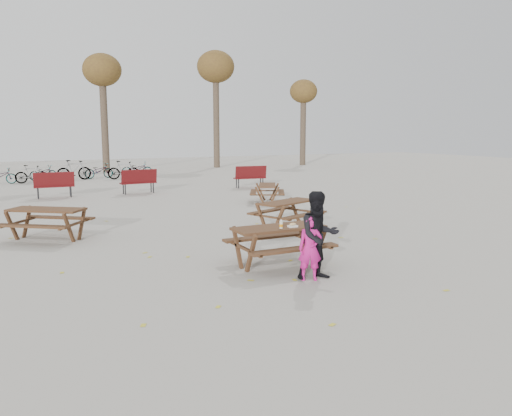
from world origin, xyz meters
name	(u,v)px	position (x,y,z in m)	size (l,w,h in m)	color
ground	(279,265)	(0.00, 0.00, 0.00)	(80.00, 80.00, 0.00)	gray
main_picnic_table	(279,236)	(0.00, 0.00, 0.59)	(1.80, 1.45, 0.78)	#3D2816
food_tray	(293,226)	(0.20, -0.18, 0.79)	(0.18, 0.11, 0.04)	white
bread_roll	(293,224)	(0.20, -0.18, 0.83)	(0.14, 0.06, 0.05)	tan
soda_bottle	(281,225)	(-0.06, -0.19, 0.85)	(0.07, 0.07, 0.17)	silver
child	(310,248)	(0.02, -1.10, 0.57)	(0.42, 0.27, 1.15)	#CA197E
adult	(318,236)	(0.18, -1.10, 0.79)	(0.76, 0.59, 1.57)	black
picnic_table_east	(287,215)	(2.03, 3.19, 0.37)	(1.73, 1.39, 0.74)	#3D2816
picnic_table_north	(47,224)	(-3.88, 4.54, 0.38)	(1.77, 1.43, 0.76)	#3D2816
picnic_table_far	(267,194)	(3.87, 7.84, 0.33)	(1.54, 1.24, 0.66)	#3D2816
park_bench_row	(109,183)	(-0.99, 12.40, 0.52)	(13.56, 1.64, 1.03)	maroon
bicycle_row	(81,171)	(-1.14, 19.95, 0.46)	(8.71, 2.56, 1.09)	black
tree_row	(99,74)	(0.90, 25.15, 6.19)	(32.17, 3.52, 8.26)	#382B21
fallen_leaves	(247,238)	(0.50, 2.50, 0.00)	(11.00, 11.00, 0.01)	gold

